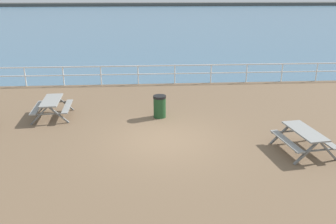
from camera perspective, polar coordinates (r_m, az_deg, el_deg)
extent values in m
cube|color=brown|center=(12.63, -0.64, -5.00)|extent=(30.00, 24.00, 0.20)
cube|color=#476B84|center=(64.40, -3.37, 15.26)|extent=(142.00, 90.00, 0.01)
cube|color=#4C4C47|center=(107.32, -3.64, 17.12)|extent=(142.00, 6.00, 1.80)
cube|color=white|center=(19.65, -1.93, 7.66)|extent=(23.00, 0.06, 0.06)
cube|color=white|center=(19.75, -1.91, 6.32)|extent=(23.00, 0.05, 0.05)
cylinder|color=white|center=(20.86, -22.53, 5.39)|extent=(0.07, 0.07, 1.05)
cylinder|color=white|center=(20.29, -16.91, 5.67)|extent=(0.07, 0.07, 1.05)
cylinder|color=white|center=(19.92, -11.02, 5.92)|extent=(0.07, 0.07, 1.05)
cylinder|color=white|center=(19.76, -4.96, 6.10)|extent=(0.07, 0.07, 1.05)
cylinder|color=white|center=(19.83, 1.13, 6.22)|extent=(0.07, 0.07, 1.05)
cylinder|color=white|center=(20.11, 7.11, 6.27)|extent=(0.07, 0.07, 1.05)
cylinder|color=white|center=(20.61, 12.86, 6.25)|extent=(0.07, 0.07, 1.05)
cylinder|color=white|center=(21.29, 18.30, 6.18)|extent=(0.07, 0.07, 1.05)
cylinder|color=white|center=(22.16, 23.35, 6.06)|extent=(0.07, 0.07, 1.05)
cube|color=gray|center=(15.31, -18.71, 1.85)|extent=(0.82, 1.84, 0.05)
cube|color=gray|center=(15.53, -20.83, 0.68)|extent=(0.38, 1.81, 0.04)
cube|color=gray|center=(15.29, -16.31, 0.90)|extent=(0.38, 1.81, 0.04)
cube|color=slate|center=(16.22, -19.39, 1.37)|extent=(0.80, 0.13, 0.79)
cube|color=slate|center=(16.08, -16.78, 1.51)|extent=(0.80, 0.13, 0.79)
cube|color=slate|center=(16.13, -18.11, 1.59)|extent=(1.50, 0.16, 0.04)
cube|color=slate|center=(14.78, -20.50, -0.54)|extent=(0.80, 0.13, 0.79)
cube|color=slate|center=(14.63, -17.64, -0.41)|extent=(0.80, 0.13, 0.79)
cube|color=slate|center=(14.68, -19.09, -0.31)|extent=(1.50, 0.16, 0.04)
cube|color=gray|center=(12.27, 21.68, -2.94)|extent=(0.93, 1.88, 0.05)
cube|color=gray|center=(12.07, 19.01, -4.53)|extent=(0.49, 1.82, 0.04)
cube|color=gray|center=(12.72, 23.87, -3.92)|extent=(0.49, 1.82, 0.04)
cube|color=slate|center=(12.83, 18.23, -3.33)|extent=(0.80, 0.18, 0.79)
cube|color=slate|center=(13.21, 21.08, -3.02)|extent=(0.80, 0.18, 0.79)
cube|color=slate|center=(13.00, 19.70, -2.99)|extent=(1.50, 0.25, 0.04)
cube|color=slate|center=(11.64, 21.89, -6.26)|extent=(0.80, 0.18, 0.79)
cube|color=slate|center=(12.05, 24.91, -5.80)|extent=(0.80, 0.18, 0.79)
cube|color=slate|center=(11.82, 23.46, -5.83)|extent=(1.50, 0.25, 0.04)
cylinder|color=#1E4723|center=(14.61, -1.38, 0.74)|extent=(0.52, 0.52, 0.85)
cylinder|color=black|center=(14.46, -1.40, 2.52)|extent=(0.55, 0.55, 0.10)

